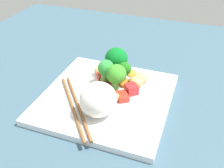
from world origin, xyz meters
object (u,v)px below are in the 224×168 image
at_px(rice_mound, 98,100).
at_px(broccoli_floret_2, 116,59).
at_px(square_plate, 106,98).
at_px(chopstick_pair, 75,106).
at_px(carrot_slice_2, 131,73).

distance_m(rice_mound, broccoli_floret_2, 0.16).
distance_m(square_plate, chopstick_pair, 0.08).
bearing_deg(chopstick_pair, carrot_slice_2, 117.53).
relative_size(square_plate, rice_mound, 3.65).
bearing_deg(carrot_slice_2, square_plate, 166.02).
relative_size(broccoli_floret_2, chopstick_pair, 0.38).
relative_size(square_plate, broccoli_floret_2, 4.00).
bearing_deg(chopstick_pair, broccoli_floret_2, 128.22).
relative_size(rice_mound, broccoli_floret_2, 1.10).
xyz_separation_m(rice_mound, carrot_slice_2, (0.17, -0.02, -0.03)).
xyz_separation_m(square_plate, broccoli_floret_2, (0.10, 0.01, 0.05)).
bearing_deg(rice_mound, carrot_slice_2, -6.44).
bearing_deg(carrot_slice_2, chopstick_pair, 156.39).
bearing_deg(broccoli_floret_2, rice_mound, -173.65).
bearing_deg(rice_mound, broccoli_floret_2, 6.35).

